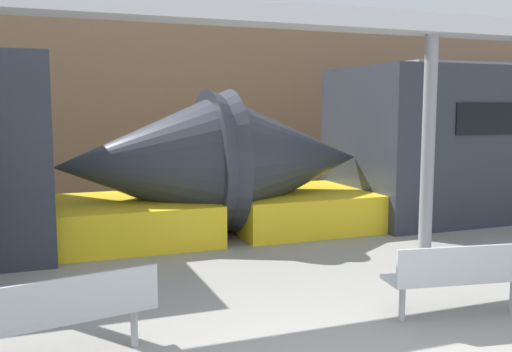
# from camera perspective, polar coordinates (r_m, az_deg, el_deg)

# --- Properties ---
(station_wall) EXTENTS (56.00, 0.20, 5.00)m
(station_wall) POSITION_cam_1_polar(r_m,az_deg,el_deg) (15.34, -11.78, 7.47)
(station_wall) COLOR #937051
(station_wall) RESTS_ON ground_plane
(bench_near) EXTENTS (1.74, 0.70, 0.84)m
(bench_near) POSITION_cam_1_polar(r_m,az_deg,el_deg) (6.68, 20.08, -9.11)
(bench_near) COLOR #ADB2B7
(bench_near) RESTS_ON ground_plane
(bench_far) EXTENTS (1.66, 0.74, 0.84)m
(bench_far) POSITION_cam_1_polar(r_m,az_deg,el_deg) (5.47, -18.39, -12.63)
(bench_far) COLOR #ADB2B7
(bench_far) RESTS_ON ground_plane
(support_column_near) EXTENTS (0.21, 0.21, 3.44)m
(support_column_near) POSITION_cam_1_polar(r_m,az_deg,el_deg) (9.53, 16.85, 3.07)
(support_column_near) COLOR gray
(support_column_near) RESTS_ON ground_plane
(canopy_beam) EXTENTS (28.00, 0.60, 0.28)m
(canopy_beam) POSITION_cam_1_polar(r_m,az_deg,el_deg) (9.60, 17.24, 14.22)
(canopy_beam) COLOR silver
(canopy_beam) RESTS_ON support_column_near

